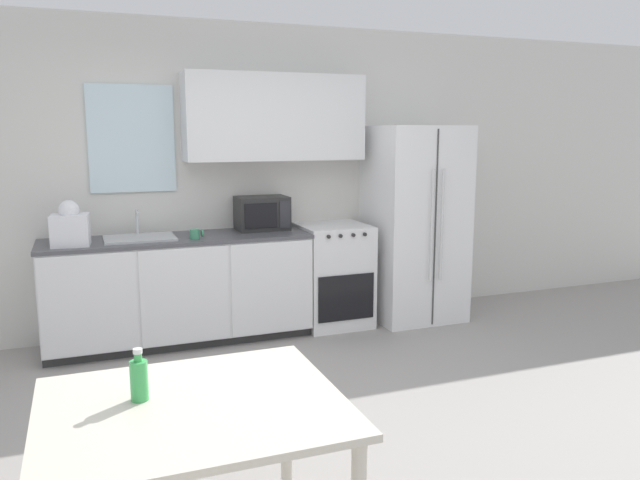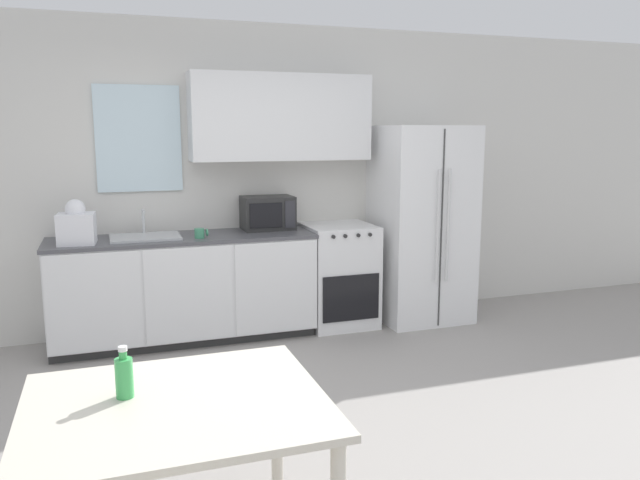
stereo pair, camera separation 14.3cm
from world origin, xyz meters
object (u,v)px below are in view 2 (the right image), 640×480
Objects in this scene: oven_range at (339,275)px; dining_table at (177,426)px; microwave at (268,213)px; coffee_mug at (200,233)px; refrigerator at (421,224)px; drink_bottle at (124,376)px.

dining_table is (-1.77, -2.93, 0.19)m from oven_range.
oven_range is 2.08× the size of microwave.
coffee_mug is at bearing 79.73° from dining_table.
coffee_mug is at bearing -157.21° from microwave.
dining_table is at bearing -131.87° from refrigerator.
oven_range is at bearing 175.55° from refrigerator.
drink_bottle is at bearing 149.70° from dining_table.
oven_range is 4.54× the size of drink_bottle.
microwave reaches higher than coffee_mug.
refrigerator is at bearing 45.13° from drink_bottle.
dining_table is 0.28m from drink_bottle.
coffee_mug is (-2.07, -0.08, 0.03)m from refrigerator.
coffee_mug reaches higher than drink_bottle.
refrigerator reaches higher than oven_range.
microwave is 3.28m from dining_table.
refrigerator is 8.86× the size of drink_bottle.
oven_range is 0.87m from microwave.
oven_range is 0.82× the size of dining_table.
drink_bottle is (-0.68, -2.68, -0.10)m from coffee_mug.
coffee_mug is at bearing -177.68° from refrigerator.
refrigerator is 1.61× the size of dining_table.
coffee_mug is (-0.64, -0.27, -0.11)m from microwave.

